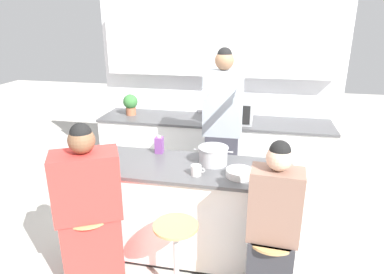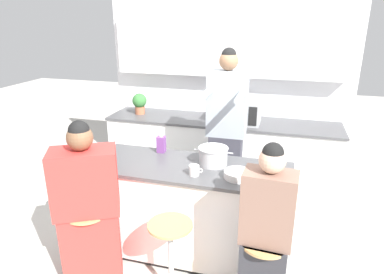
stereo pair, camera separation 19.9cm
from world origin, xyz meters
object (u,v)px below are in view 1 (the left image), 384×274
(kitchen_island, at_px, (191,211))
(person_cooking, at_px, (222,139))
(juice_carton, at_px, (159,145))
(potted_plant, at_px, (130,103))
(cooking_pot, at_px, (213,155))
(person_wrapped_blanket, at_px, (90,215))
(coffee_cup_near, at_px, (196,170))
(person_seated_near, at_px, (272,241))
(microwave, at_px, (231,111))
(bar_stool_center, at_px, (176,260))
(bar_stool_leftmost, at_px, (92,250))
(fruit_bowl, at_px, (239,173))

(kitchen_island, xyz_separation_m, person_cooking, (0.19, 0.68, 0.48))
(person_cooking, distance_m, juice_carton, 0.71)
(juice_carton, bearing_deg, potted_plant, 122.41)
(cooking_pot, distance_m, potted_plant, 1.85)
(person_cooking, distance_m, person_wrapped_blanket, 1.55)
(kitchen_island, height_order, coffee_cup_near, coffee_cup_near)
(coffee_cup_near, xyz_separation_m, potted_plant, (-1.19, 1.58, 0.12))
(person_seated_near, bearing_deg, juice_carton, 146.79)
(kitchen_island, xyz_separation_m, person_wrapped_blanket, (-0.70, -0.56, 0.21))
(person_wrapped_blanket, xyz_separation_m, microwave, (0.92, 1.93, 0.40))
(bar_stool_center, bearing_deg, bar_stool_leftmost, -178.84)
(person_cooking, bearing_deg, fruit_bowl, -74.13)
(potted_plant, bearing_deg, juice_carton, -57.59)
(person_cooking, distance_m, cooking_pot, 0.59)
(bar_stool_leftmost, height_order, potted_plant, potted_plant)
(person_cooking, bearing_deg, person_seated_near, -68.29)
(bar_stool_leftmost, height_order, person_seated_near, person_seated_near)
(coffee_cup_near, height_order, potted_plant, potted_plant)
(bar_stool_center, height_order, juice_carton, juice_carton)
(bar_stool_center, relative_size, coffee_cup_near, 5.73)
(person_seated_near, distance_m, fruit_bowl, 0.60)
(person_wrapped_blanket, relative_size, microwave, 2.71)
(fruit_bowl, relative_size, microwave, 0.42)
(bar_stool_leftmost, distance_m, person_cooking, 1.65)
(person_cooking, xyz_separation_m, person_seated_near, (0.52, -1.24, -0.30))
(bar_stool_leftmost, distance_m, coffee_cup_near, 1.08)
(bar_stool_center, bearing_deg, potted_plant, 119.30)
(person_cooking, xyz_separation_m, juice_carton, (-0.55, -0.44, 0.06))
(cooking_pot, relative_size, coffee_cup_near, 2.97)
(person_cooking, height_order, juice_carton, person_cooking)
(kitchen_island, relative_size, bar_stool_leftmost, 2.63)
(person_wrapped_blanket, xyz_separation_m, fruit_bowl, (1.14, 0.44, 0.27))
(person_cooking, distance_m, fruit_bowl, 0.84)
(coffee_cup_near, relative_size, microwave, 0.22)
(person_wrapped_blanket, xyz_separation_m, person_seated_near, (1.41, 0.00, -0.03))
(bar_stool_center, bearing_deg, person_wrapped_blanket, -179.32)
(cooking_pot, xyz_separation_m, microwave, (0.03, 1.28, 0.07))
(coffee_cup_near, bearing_deg, person_wrapped_blanket, -153.25)
(person_cooking, height_order, fruit_bowl, person_cooking)
(fruit_bowl, relative_size, juice_carton, 1.28)
(bar_stool_leftmost, distance_m, bar_stool_center, 0.71)
(coffee_cup_near, distance_m, juice_carton, 0.60)
(kitchen_island, distance_m, microwave, 1.52)
(person_seated_near, relative_size, juice_carton, 8.09)
(fruit_bowl, distance_m, coffee_cup_near, 0.36)
(bar_stool_center, bearing_deg, juice_carton, 114.35)
(coffee_cup_near, bearing_deg, person_cooking, 82.53)
(person_seated_near, bearing_deg, kitchen_island, 145.65)
(kitchen_island, height_order, potted_plant, potted_plant)
(kitchen_island, distance_m, person_wrapped_blanket, 0.92)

